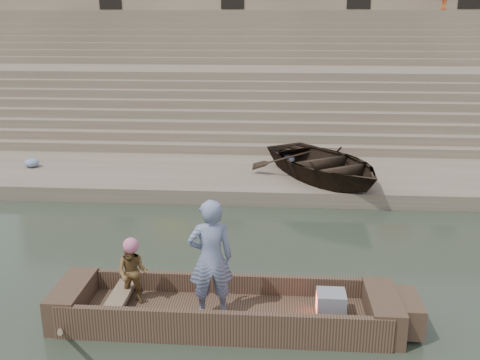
# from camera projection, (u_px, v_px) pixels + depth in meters

# --- Properties ---
(ground) EXTENTS (120.00, 120.00, 0.00)m
(ground) POSITION_uv_depth(u_px,v_px,m) (230.00, 333.00, 8.50)
(ground) COLOR #283125
(ground) RESTS_ON ground
(lower_landing) EXTENTS (32.00, 4.00, 0.40)m
(lower_landing) POSITION_uv_depth(u_px,v_px,m) (254.00, 178.00, 16.07)
(lower_landing) COLOR gray
(lower_landing) RESTS_ON ground
(mid_landing) EXTENTS (32.00, 3.00, 2.80)m
(mid_landing) POSITION_uv_depth(u_px,v_px,m) (262.00, 101.00, 22.88)
(mid_landing) COLOR gray
(mid_landing) RESTS_ON ground
(upper_landing) EXTENTS (32.00, 3.00, 5.20)m
(upper_landing) POSITION_uv_depth(u_px,v_px,m) (267.00, 60.00, 29.20)
(upper_landing) COLOR gray
(upper_landing) RESTS_ON ground
(ghat_steps) EXTENTS (32.00, 11.00, 5.20)m
(ghat_steps) POSITION_uv_depth(u_px,v_px,m) (264.00, 87.00, 24.37)
(ghat_steps) COLOR gray
(ghat_steps) RESTS_ON ground
(building_wall) EXTENTS (32.00, 5.07, 11.20)m
(building_wall) POSITION_uv_depth(u_px,v_px,m) (269.00, 5.00, 32.14)
(building_wall) COLOR tan
(building_wall) RESTS_ON ground
(main_rowboat) EXTENTS (5.00, 1.30, 0.22)m
(main_rowboat) POSITION_uv_depth(u_px,v_px,m) (225.00, 316.00, 8.77)
(main_rowboat) COLOR brown
(main_rowboat) RESTS_ON ground
(rowboat_trim) EXTENTS (6.04, 2.63, 1.77)m
(rowboat_trim) POSITION_uv_depth(u_px,v_px,m) (237.00, 307.00, 8.69)
(rowboat_trim) COLOR brown
(rowboat_trim) RESTS_ON ground
(standing_man) EXTENTS (0.80, 0.62, 1.96)m
(standing_man) POSITION_uv_depth(u_px,v_px,m) (211.00, 259.00, 8.36)
(standing_man) COLOR navy
(standing_man) RESTS_ON main_rowboat
(rowing_man) EXTENTS (0.55, 0.44, 1.10)m
(rowing_man) POSITION_uv_depth(u_px,v_px,m) (132.00, 273.00, 8.83)
(rowing_man) COLOR #26732A
(rowing_man) RESTS_ON main_rowboat
(television) EXTENTS (0.46, 0.42, 0.40)m
(television) POSITION_uv_depth(u_px,v_px,m) (330.00, 304.00, 8.56)
(television) COLOR gray
(television) RESTS_ON main_rowboat
(beached_rowboat) EXTENTS (4.98, 5.38, 0.91)m
(beached_rowboat) POSITION_uv_depth(u_px,v_px,m) (324.00, 163.00, 15.16)
(beached_rowboat) COLOR #2D2116
(beached_rowboat) RESTS_ON lower_landing
(cloth_bundles) EXTENTS (16.93, 2.13, 0.26)m
(cloth_bundles) POSITION_uv_depth(u_px,v_px,m) (299.00, 168.00, 15.93)
(cloth_bundles) COLOR #3F5999
(cloth_bundles) RESTS_ON lower_landing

